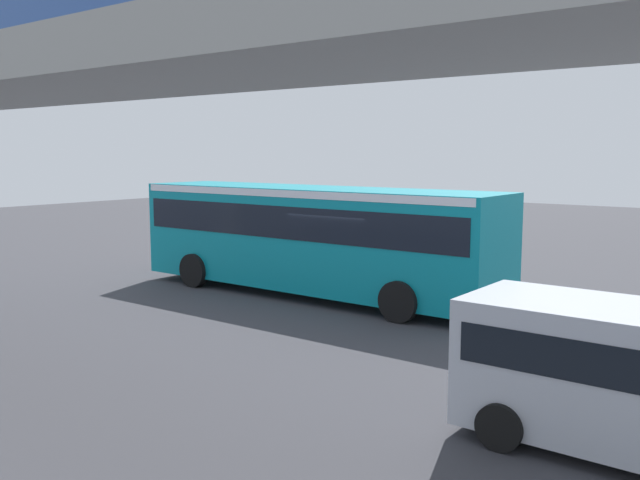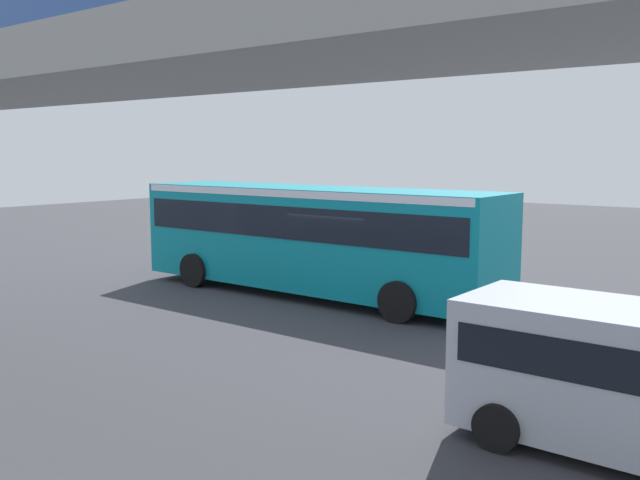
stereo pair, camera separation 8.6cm
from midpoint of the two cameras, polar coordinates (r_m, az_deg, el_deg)
name	(u,v)px [view 1 (the left image)]	position (r m, az deg, el deg)	size (l,w,h in m)	color
ground	(350,302)	(19.19, 2.41, -5.18)	(80.00, 80.00, 0.00)	#38383D
city_bus	(313,231)	(19.79, -0.74, 0.74)	(11.54, 2.85, 3.15)	#0C8493
bicycle_red	(629,381)	(12.68, 24.21, -10.67)	(1.77, 0.44, 0.96)	black
traffic_sign	(376,220)	(23.15, 4.59, 1.69)	(0.08, 0.60, 2.80)	slate
lane_dash_leftmost	(601,315)	(19.08, 22.25, -5.79)	(2.00, 0.20, 0.01)	silver
lane_dash_left	(458,295)	(20.44, 11.36, -4.53)	(2.00, 0.20, 0.01)	silver
lane_dash_centre	(347,280)	(22.45, 2.15, -3.33)	(2.00, 0.20, 0.01)	silver
lane_dash_right	(257,267)	(24.94, -5.38, -2.28)	(2.00, 0.20, 0.01)	silver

